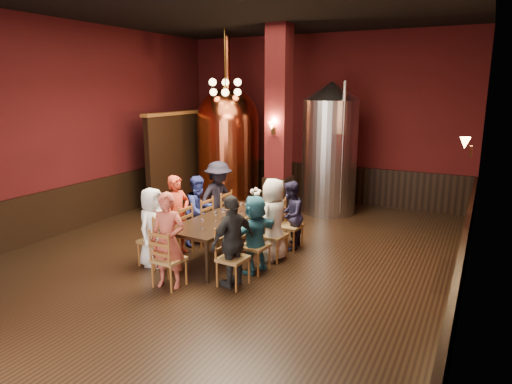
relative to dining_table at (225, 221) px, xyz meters
The scene contains 41 objects.
room 1.57m from the dining_table, 52.44° to the left, with size 10.00×10.02×4.50m.
wainscot_right 4.04m from the dining_table, ahead, with size 0.08×9.90×1.00m, color black.
wainscot_back 5.06m from the dining_table, 89.16° to the left, with size 7.90×0.08×1.00m, color black.
wainscot_left 3.89m from the dining_table, behind, with size 0.08×9.90×1.00m, color black.
column 3.30m from the dining_table, 94.46° to the left, with size 0.58×0.58×4.50m, color #430E0F.
partition 4.57m from the dining_table, 133.48° to the left, with size 0.22×3.50×2.40m, color black.
pendant_cluster 4.22m from the dining_table, 119.94° to the left, with size 0.90×0.90×1.70m, color #A57226, non-canonical shape.
sconce_wall 4.35m from the dining_table, 12.71° to the left, with size 0.20×0.20×0.36m, color black, non-canonical shape.
sconce_column 3.01m from the dining_table, 94.98° to the left, with size 0.20×0.20×0.36m, color black, non-canonical shape.
dining_table is the anchor object (origin of this frame).
chair_0 1.33m from the dining_table, 134.30° to the right, with size 0.46×0.46×0.92m, color brown, non-canonical shape.
person_0 1.31m from the dining_table, 134.30° to the right, with size 0.69×0.45×1.41m, color white.
chair_1 0.94m from the dining_table, 162.72° to the right, with size 0.46×0.46×0.92m, color brown, non-canonical shape.
person_1 0.91m from the dining_table, 162.72° to the right, with size 0.55×0.36×1.51m, color #B9341F.
chair_2 0.94m from the dining_table, 154.85° to the left, with size 0.46×0.46×0.92m, color brown, non-canonical shape.
person_2 0.91m from the dining_table, 154.85° to the left, with size 0.68×0.33×1.40m, color navy.
chair_3 1.33m from the dining_table, 126.43° to the left, with size 0.46×0.46×0.92m, color brown, non-canonical shape.
person_3 1.32m from the dining_table, 126.43° to the left, with size 1.03×0.59×1.60m, color black.
chair_4 1.33m from the dining_table, 53.57° to the right, with size 0.46×0.46×0.92m, color brown, non-canonical shape.
person_4 1.31m from the dining_table, 53.57° to the right, with size 0.87×0.36×1.48m, color black.
chair_5 0.94m from the dining_table, 25.15° to the right, with size 0.46×0.46×0.92m, color brown, non-canonical shape.
person_5 0.91m from the dining_table, 25.15° to the right, with size 1.25×0.40×1.35m, color teal.
chair_6 0.94m from the dining_table, 17.28° to the left, with size 0.46×0.46×0.92m, color brown, non-canonical shape.
person_6 0.91m from the dining_table, 17.28° to the left, with size 0.74×0.48×1.52m, color beige.
chair_7 1.33m from the dining_table, 45.70° to the left, with size 0.46×0.46×0.92m, color brown, non-canonical shape.
person_7 1.31m from the dining_table, 45.70° to the left, with size 0.66×0.32×1.35m, color #1F1C39.
chair_8 1.57m from the dining_table, 93.93° to the right, with size 0.46×0.46×0.92m, color brown, non-canonical shape.
person_8 1.55m from the dining_table, 93.93° to the right, with size 0.56×0.37×1.53m, color #B34B3B.
copper_kettle 4.27m from the dining_table, 119.28° to the left, with size 2.00×2.00×4.38m.
steel_vessel 4.06m from the dining_table, 79.35° to the left, with size 1.54×1.54×3.25m.
rose_vase 1.05m from the dining_table, 82.78° to the left, with size 0.22×0.22×0.38m.
wine_glass_0 0.16m from the dining_table, 55.12° to the right, with size 0.07×0.07×0.17m, color white, non-canonical shape.
wine_glass_1 0.54m from the dining_table, 82.45° to the left, with size 0.07×0.07×0.17m, color white, non-canonical shape.
wine_glass_2 0.76m from the dining_table, 89.66° to the right, with size 0.07×0.07×0.17m, color white, non-canonical shape.
wine_glass_3 0.15m from the dining_table, 169.48° to the right, with size 0.07×0.07×0.17m, color white, non-canonical shape.
wine_glass_4 0.50m from the dining_table, 59.75° to the left, with size 0.07×0.07×0.17m, color white, non-canonical shape.
wine_glass_5 0.28m from the dining_table, 99.39° to the right, with size 0.07×0.07×0.17m, color white, non-canonical shape.
wine_glass_6 1.00m from the dining_table, 108.97° to the right, with size 0.07×0.07×0.17m, color white, non-canonical shape.
wine_glass_7 0.82m from the dining_table, 76.24° to the left, with size 0.07×0.07×0.17m, color white, non-canonical shape.
wine_glass_8 0.53m from the dining_table, 61.66° to the left, with size 0.07×0.07×0.17m, color white, non-canonical shape.
wine_glass_9 0.26m from the dining_table, ahead, with size 0.07×0.07×0.17m, color white, non-canonical shape.
Camera 1 is at (4.12, -7.05, 3.10)m, focal length 32.00 mm.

